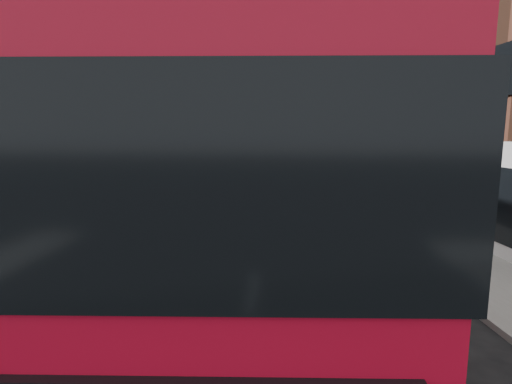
{
  "coord_description": "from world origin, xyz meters",
  "views": [
    {
      "loc": [
        0.67,
        -3.96,
        4.13
      ],
      "look_at": [
        1.17,
        6.62,
        2.5
      ],
      "focal_mm": 28.0,
      "sensor_mm": 36.0,
      "label": 1
    }
  ],
  "objects": [
    {
      "name": "sidewalk_right",
      "position": [
        7.5,
        25.0,
        0.07
      ],
      "size": [
        3.0,
        80.0,
        0.15
      ],
      "primitive_type": "cube",
      "color": "slate",
      "rests_on": "ground"
    },
    {
      "name": "sidewalk_left",
      "position": [
        -8.0,
        25.0,
        0.07
      ],
      "size": [
        2.0,
        80.0,
        0.15
      ],
      "primitive_type": "cube",
      "color": "slate",
      "rests_on": "ground"
    },
    {
      "name": "building_modern_block",
      "position": [
        11.47,
        21.0,
        9.9
      ],
      "size": [
        5.03,
        22.0,
        20.0
      ],
      "color": "#ABB2B7",
      "rests_on": "ground"
    },
    {
      "name": "building_victorian",
      "position": [
        11.38,
        44.0,
        9.66
      ],
      "size": [
        6.5,
        24.0,
        21.0
      ],
      "color": "#68635B",
      "rests_on": "ground"
    },
    {
      "name": "building_left_mid",
      "position": [
        -11.5,
        30.0,
        7.0
      ],
      "size": [
        5.0,
        24.0,
        14.0
      ],
      "primitive_type": "cube",
      "color": "black",
      "rests_on": "ground"
    },
    {
      "name": "building_left_far",
      "position": [
        -11.5,
        52.0,
        6.5
      ],
      "size": [
        5.0,
        20.0,
        13.0
      ],
      "primitive_type": "cube",
      "color": "#68635B",
      "rests_on": "ground"
    },
    {
      "name": "street_lamp",
      "position": [
        -8.22,
        18.0,
        4.18
      ],
      "size": [
        1.06,
        0.22,
        7.0
      ],
      "color": "black",
      "rests_on": "sidewalk_left"
    },
    {
      "name": "red_bus",
      "position": [
        0.83,
        4.03,
        2.77
      ],
      "size": [
        3.72,
        12.54,
        5.0
      ],
      "rotation": [
        0.0,
        0.0,
        -0.07
      ],
      "color": "#AF0A23",
      "rests_on": "ground"
    },
    {
      "name": "grey_bus",
      "position": [
        2.33,
        40.07,
        2.07
      ],
      "size": [
        4.13,
        12.17,
        3.86
      ],
      "rotation": [
        0.0,
        0.0,
        0.11
      ],
      "color": "black",
      "rests_on": "ground"
    },
    {
      "name": "car_a",
      "position": [
        3.05,
        17.2,
        0.73
      ],
      "size": [
        2.28,
        4.5,
        1.47
      ],
      "primitive_type": "imported",
      "rotation": [
        0.0,
        0.0,
        -0.13
      ],
      "color": "black",
      "rests_on": "ground"
    },
    {
      "name": "car_b",
      "position": [
        2.63,
        26.0,
        0.64
      ],
      "size": [
        1.51,
        3.92,
        1.27
      ],
      "primitive_type": "imported",
      "rotation": [
        0.0,
        0.0,
        0.04
      ],
      "color": "#9B9FA3",
      "rests_on": "ground"
    },
    {
      "name": "car_c",
      "position": [
        1.89,
        26.38,
        0.76
      ],
      "size": [
        2.78,
        5.44,
        1.51
      ],
      "primitive_type": "imported",
      "rotation": [
        0.0,
        0.0,
        -0.13
      ],
      "color": "black",
      "rests_on": "ground"
    }
  ]
}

